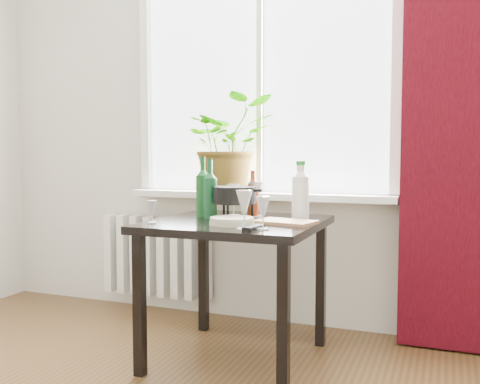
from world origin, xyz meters
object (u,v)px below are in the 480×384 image
at_px(wineglass_front_left, 152,212).
at_px(cleaning_bottle, 301,189).
at_px(potted_plant, 228,144).
at_px(tv_remote, 253,227).
at_px(wineglass_far_right, 263,213).
at_px(fondue_pot, 235,203).
at_px(radiator, 157,256).
at_px(wineglass_front_right, 244,209).
at_px(table, 237,238).
at_px(bottle_amber, 253,193).
at_px(wine_bottle_left, 203,186).
at_px(wineglass_back_center, 255,199).
at_px(wineglass_back_left, 233,200).
at_px(cutting_board, 285,222).
at_px(plate_stack, 232,221).
at_px(wine_bottle_right, 210,188).

bearing_deg(wineglass_front_left, cleaning_bottle, 35.01).
relative_size(potted_plant, tv_remote, 4.02).
relative_size(wineglass_far_right, fondue_pot, 0.61).
xyz_separation_m(radiator, potted_plant, (0.57, -0.08, 0.77)).
xyz_separation_m(wineglass_front_right, fondue_pot, (-0.19, 0.34, -0.01)).
bearing_deg(cleaning_bottle, radiator, 158.66).
bearing_deg(table, radiator, 143.46).
height_order(radiator, bottle_amber, bottle_amber).
relative_size(wineglass_far_right, wineglass_front_left, 1.35).
distance_m(cleaning_bottle, wineglass_front_left, 0.79).
height_order(bottle_amber, tv_remote, bottle_amber).
bearing_deg(wine_bottle_left, wineglass_back_center, 19.63).
height_order(bottle_amber, wineglass_back_left, bottle_amber).
xyz_separation_m(bottle_amber, wineglass_far_right, (0.22, -0.46, -0.05)).
distance_m(wineglass_front_left, cutting_board, 0.66).
bearing_deg(wine_bottle_left, plate_stack, -43.52).
relative_size(wineglass_front_right, wineglass_back_center, 0.92).
bearing_deg(wineglass_back_left, potted_plant, 116.53).
xyz_separation_m(radiator, bottle_amber, (0.87, -0.44, 0.49)).
xyz_separation_m(bottle_amber, cleaning_bottle, (0.27, -0.00, 0.03)).
height_order(wineglass_front_left, tv_remote, wineglass_front_left).
bearing_deg(table, tv_remote, -55.32).
bearing_deg(tv_remote, table, 130.42).
bearing_deg(radiator, plate_stack, -41.87).
relative_size(fondue_pot, cutting_board, 0.89).
bearing_deg(plate_stack, wineglass_far_right, -28.47).
xyz_separation_m(wine_bottle_left, wineglass_back_left, (0.15, 0.09, -0.08)).
bearing_deg(plate_stack, wineglass_front_left, -166.32).
height_order(cleaning_bottle, tv_remote, cleaning_bottle).
bearing_deg(wine_bottle_left, wine_bottle_right, -39.24).
relative_size(wine_bottle_left, cleaning_bottle, 1.06).
relative_size(wineglass_front_right, wineglass_back_left, 1.02).
distance_m(wineglass_front_right, fondue_pot, 0.39).
distance_m(fondue_pot, cutting_board, 0.32).
distance_m(wineglass_front_right, wineglass_front_left, 0.51).
distance_m(wineglass_front_left, tv_remote, 0.55).
relative_size(potted_plant, wineglass_back_left, 3.34).
height_order(cleaning_bottle, plate_stack, cleaning_bottle).
relative_size(wine_bottle_right, wineglass_front_left, 2.78).
height_order(wineglass_back_center, cutting_board, wineglass_back_center).
bearing_deg(wineglass_back_center, potted_plant, 130.86).
bearing_deg(table, wineglass_front_right, -62.54).
xyz_separation_m(fondue_pot, tv_remote, (0.22, -0.32, -0.08)).
height_order(wineglass_front_right, wineglass_far_right, wineglass_front_right).
height_order(cleaning_bottle, fondue_pot, cleaning_bottle).
distance_m(table, wineglass_front_left, 0.46).
xyz_separation_m(radiator, fondue_pot, (0.82, -0.59, 0.45)).
height_order(potted_plant, wineglass_front_left, potted_plant).
relative_size(table, cleaning_bottle, 2.68).
relative_size(wine_bottle_right, tv_remote, 2.13).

